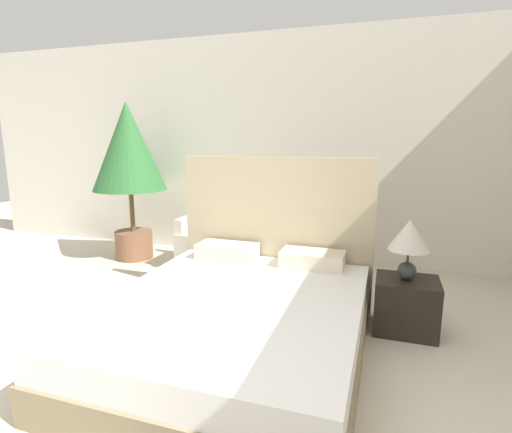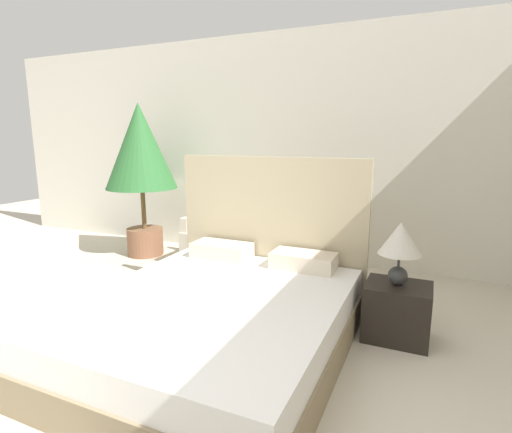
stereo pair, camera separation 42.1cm
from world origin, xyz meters
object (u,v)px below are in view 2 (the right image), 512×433
(bed, at_px, (220,316))
(potted_palm, at_px, (140,154))
(armchair_near_window_left, at_px, (213,243))
(armchair_near_window_right, at_px, (279,251))
(side_table, at_px, (243,255))
(nightstand, at_px, (397,311))
(table_lamp, at_px, (400,242))

(bed, bearing_deg, potted_palm, 140.50)
(armchair_near_window_left, relative_size, armchair_near_window_right, 1.00)
(armchair_near_window_right, height_order, side_table, armchair_near_window_right)
(nightstand, distance_m, table_lamp, 0.57)
(table_lamp, distance_m, side_table, 2.16)
(armchair_near_window_right, xyz_separation_m, side_table, (-0.44, -0.06, -0.09))
(armchair_near_window_right, bearing_deg, armchair_near_window_left, -172.03)
(side_table, bearing_deg, armchair_near_window_right, 7.74)
(armchair_near_window_right, relative_size, nightstand, 1.76)
(potted_palm, distance_m, side_table, 1.94)
(bed, relative_size, armchair_near_window_right, 2.47)
(potted_palm, bearing_deg, nightstand, -17.37)
(potted_palm, xyz_separation_m, side_table, (1.54, -0.09, -1.18))
(armchair_near_window_right, bearing_deg, bed, -75.53)
(armchair_near_window_left, height_order, table_lamp, table_lamp)
(armchair_near_window_left, relative_size, table_lamp, 1.74)
(bed, bearing_deg, side_table, 110.63)
(armchair_near_window_left, distance_m, nightstand, 2.51)
(bed, relative_size, nightstand, 4.36)
(bed, relative_size, side_table, 5.40)
(bed, relative_size, armchair_near_window_left, 2.47)
(armchair_near_window_left, xyz_separation_m, table_lamp, (2.27, -1.03, 0.50))
(potted_palm, bearing_deg, bed, -39.50)
(armchair_near_window_right, relative_size, potted_palm, 0.43)
(side_table, bearing_deg, table_lamp, -27.97)
(bed, distance_m, nightstand, 1.41)
(side_table, bearing_deg, bed, -69.37)
(armchair_near_window_left, distance_m, table_lamp, 2.55)
(table_lamp, bearing_deg, bed, -148.21)
(armchair_near_window_left, bearing_deg, armchair_near_window_right, 1.50)
(armchair_near_window_right, bearing_deg, potted_palm, -172.88)
(nightstand, bearing_deg, armchair_near_window_right, 143.77)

